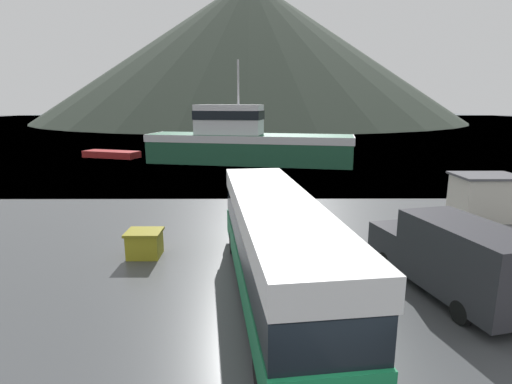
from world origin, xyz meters
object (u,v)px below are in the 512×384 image
at_px(delivery_van, 452,256).
at_px(fishing_boat, 245,141).
at_px(tour_bus, 276,243).
at_px(storage_bin, 145,243).
at_px(dock_kiosk, 485,197).
at_px(small_boat, 112,154).

xyz_separation_m(delivery_van, fishing_boat, (-7.32, 29.52, 0.94)).
distance_m(tour_bus, storage_bin, 6.45).
xyz_separation_m(tour_bus, dock_kiosk, (11.89, 9.01, -0.63)).
height_order(storage_bin, small_boat, storage_bin).
xyz_separation_m(tour_bus, storage_bin, (-5.20, 3.58, -1.30)).
distance_m(delivery_van, small_boat, 41.17).
bearing_deg(fishing_boat, storage_bin, 3.73).
bearing_deg(storage_bin, fishing_boat, 82.05).
distance_m(tour_bus, fishing_boat, 29.69).
height_order(delivery_van, small_boat, delivery_van).
height_order(tour_bus, storage_bin, tour_bus).
bearing_deg(storage_bin, tour_bus, -34.56).
xyz_separation_m(storage_bin, dock_kiosk, (17.09, 5.43, 0.67)).
bearing_deg(fishing_boat, delivery_van, 25.60).
bearing_deg(storage_bin, dock_kiosk, 17.64).
bearing_deg(small_boat, dock_kiosk, 67.17).
bearing_deg(small_boat, fishing_boat, 91.69).
bearing_deg(storage_bin, small_boat, 111.40).
distance_m(delivery_van, storage_bin, 11.52).
xyz_separation_m(dock_kiosk, small_boat, (-29.11, 25.25, -0.85)).
relative_size(fishing_boat, storage_bin, 15.32).
height_order(fishing_boat, storage_bin, fishing_boat).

